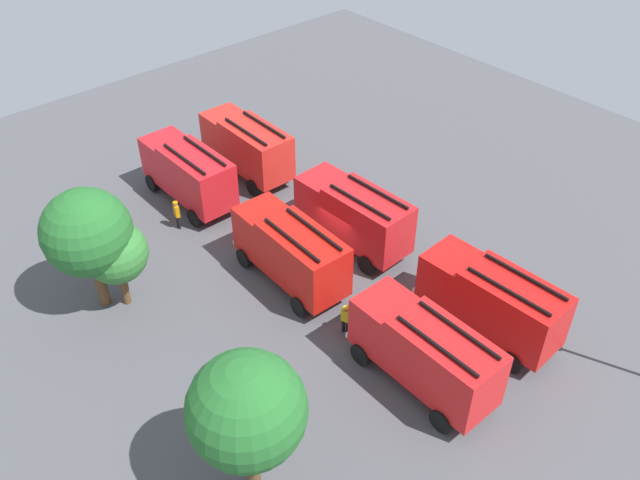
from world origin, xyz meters
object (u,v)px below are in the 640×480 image
object	(u,v)px
fire_truck_3	(425,350)
firefighter_0	(177,213)
fire_truck_2	(247,145)
tree_0	(247,411)
fire_truck_4	(291,250)
fire_truck_1	(353,213)
fire_truck_0	(491,299)
fire_truck_5	(188,172)
tree_2	(87,233)
traffic_cone_0	(264,142)
firefighter_1	(346,318)
tree_1	(116,253)

from	to	relation	value
fire_truck_3	firefighter_0	size ratio (longest dim) A/B	3.95
fire_truck_2	fire_truck_3	size ratio (longest dim) A/B	1.00
fire_truck_3	tree_0	bearing A→B (deg)	84.46
fire_truck_2	fire_truck_4	distance (m)	11.10
fire_truck_3	firefighter_0	bearing A→B (deg)	7.09
fire_truck_1	fire_truck_0	bearing A→B (deg)	178.96
fire_truck_4	fire_truck_5	size ratio (longest dim) A/B	1.01
fire_truck_0	fire_truck_2	world-z (taller)	same
fire_truck_0	fire_truck_3	world-z (taller)	same
fire_truck_2	tree_2	world-z (taller)	tree_2
traffic_cone_0	fire_truck_5	bearing A→B (deg)	107.30
fire_truck_0	firefighter_1	bearing A→B (deg)	46.51
fire_truck_1	tree_0	bearing A→B (deg)	120.24
fire_truck_0	tree_2	size ratio (longest dim) A/B	1.08
tree_1	fire_truck_4	bearing A→B (deg)	-120.57
tree_1	traffic_cone_0	size ratio (longest dim) A/B	8.11
fire_truck_1	fire_truck_2	distance (m)	9.92
fire_truck_5	tree_1	world-z (taller)	tree_1
traffic_cone_0	fire_truck_1	bearing A→B (deg)	166.25
tree_2	fire_truck_3	bearing A→B (deg)	-150.03
tree_0	tree_2	world-z (taller)	tree_0
fire_truck_4	firefighter_0	size ratio (longest dim) A/B	3.99
tree_0	tree_1	world-z (taller)	tree_0
firefighter_1	tree_0	distance (m)	9.79
fire_truck_3	firefighter_1	bearing A→B (deg)	5.28
traffic_cone_0	fire_truck_4	bearing A→B (deg)	148.12
fire_truck_0	fire_truck_3	distance (m)	4.81
fire_truck_2	firefighter_1	xyz separation A→B (m)	(-14.69, 5.05, -1.22)
firefighter_0	tree_2	size ratio (longest dim) A/B	0.27
fire_truck_3	tree_0	distance (m)	9.07
fire_truck_0	tree_1	distance (m)	18.19
fire_truck_2	firefighter_1	world-z (taller)	fire_truck_2
tree_2	fire_truck_5	bearing A→B (deg)	-60.13
fire_truck_4	tree_0	size ratio (longest dim) A/B	1.07
fire_truck_4	fire_truck_5	world-z (taller)	same
firefighter_0	tree_1	size ratio (longest dim) A/B	0.37
firefighter_0	traffic_cone_0	distance (m)	10.43
fire_truck_2	tree_0	xyz separation A→B (m)	(-18.33, 13.36, 2.44)
fire_truck_4	firefighter_1	xyz separation A→B (m)	(-4.61, 0.39, -1.22)
fire_truck_5	fire_truck_3	bearing A→B (deg)	179.85
fire_truck_5	firefighter_0	size ratio (longest dim) A/B	3.94
fire_truck_1	fire_truck_5	world-z (taller)	same
fire_truck_5	traffic_cone_0	bearing A→B (deg)	-72.49
fire_truck_1	fire_truck_4	size ratio (longest dim) A/B	1.00
tree_0	traffic_cone_0	world-z (taller)	tree_0
traffic_cone_0	fire_truck_3	bearing A→B (deg)	160.44
fire_truck_3	fire_truck_4	distance (m)	9.19
fire_truck_1	fire_truck_2	xyz separation A→B (m)	(9.92, -0.02, 0.00)
fire_truck_1	fire_truck_3	bearing A→B (deg)	151.55
fire_truck_0	traffic_cone_0	world-z (taller)	fire_truck_0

